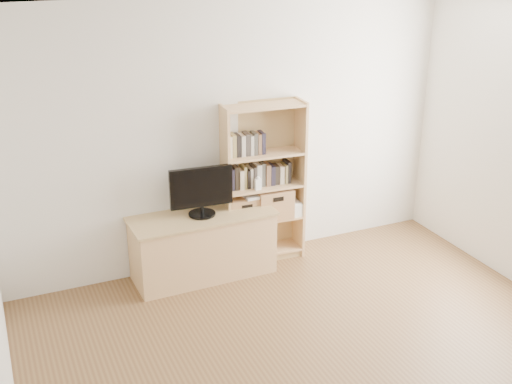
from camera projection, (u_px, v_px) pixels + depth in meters
back_wall at (232, 135)px, 6.14m from camera, size 4.50×0.02×2.60m
ceiling at (396, 30)px, 3.53m from camera, size 4.50×5.00×0.01m
tv_stand at (203, 246)px, 6.15m from camera, size 1.35×0.53×0.61m
bookshelf at (263, 183)px, 6.30m from camera, size 0.83×0.33×1.62m
television at (201, 192)px, 5.94m from camera, size 0.59×0.09×0.47m
books_row_mid at (263, 173)px, 6.28m from camera, size 0.89×0.19×0.24m
books_row_upper at (245, 145)px, 6.10m from camera, size 0.39×0.16×0.20m
baby_monitor at (258, 184)px, 6.18m from camera, size 0.06×0.04×0.11m
basket_left at (243, 208)px, 6.32m from camera, size 0.32×0.27×0.25m
basket_right at (273, 202)px, 6.41m from camera, size 0.37×0.31×0.30m
laptop at (258, 193)px, 6.31m from camera, size 0.34×0.25×0.03m
magazine_stack at (289, 208)px, 6.50m from camera, size 0.19×0.27×0.12m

